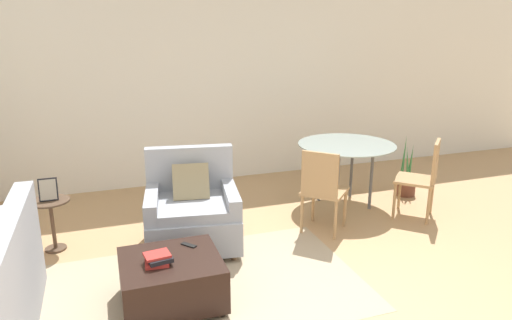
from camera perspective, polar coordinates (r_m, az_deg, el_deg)
The scene contains 13 objects.
wall_back at distance 6.24m, azimuth -7.69°, elevation 9.58°, with size 12.00×0.06×2.75m.
area_rug at distance 3.94m, azimuth -8.10°, elevation -15.67°, with size 2.83×1.63×0.01m.
armchair at distance 4.51m, azimuth -7.98°, elevation -6.40°, with size 0.98×0.94×0.93m.
ottoman at distance 3.68m, azimuth -10.53°, elevation -14.44°, with size 0.75×0.68×0.38m.
book_stack at distance 3.53m, azimuth -12.17°, elevation -11.99°, with size 0.21×0.19×0.08m.
tv_remote_primary at distance 3.66m, azimuth -12.97°, elevation -11.58°, with size 0.06×0.15×0.01m.
tv_remote_secondary at distance 3.78m, azimuth -8.41°, elevation -10.46°, with size 0.12×0.13×0.01m.
side_table at distance 4.78m, azimuth -24.19°, elevation -6.34°, with size 0.36×0.36×0.51m.
picture_frame at distance 4.70m, azimuth -24.55°, elevation -3.39°, with size 0.17×0.07×0.21m.
dining_table at distance 5.49m, azimuth 11.22°, elevation 1.16°, with size 1.14×1.14×0.76m.
dining_chair_near_left at distance 4.71m, azimuth 8.29°, elevation -3.26°, with size 0.59×0.59×0.90m.
dining_chair_near_right at distance 5.39m, azimuth 20.30°, elevation -1.64°, with size 0.59×0.59×0.90m.
potted_plant_small at distance 6.17m, azimuth 18.21°, elevation -2.61°, with size 0.25×0.25×0.78m.
Camera 1 is at (-1.23, -2.35, 2.06)m, focal length 32.00 mm.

